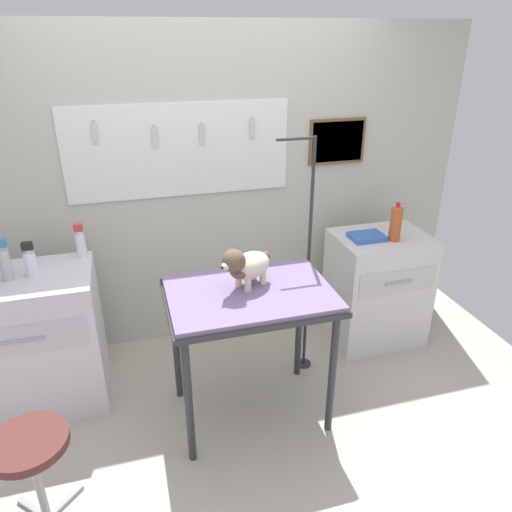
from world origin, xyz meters
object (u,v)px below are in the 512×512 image
(grooming_arm, at_px, (307,270))
(conditioner_bottle, at_px, (5,262))
(grooming_table, at_px, (250,305))
(counter_left, at_px, (35,341))
(cabinet_right, at_px, (377,288))
(dog, at_px, (246,265))
(soda_bottle, at_px, (396,223))
(stool, at_px, (30,455))

(grooming_arm, relative_size, conditioner_bottle, 6.53)
(conditioner_bottle, bearing_deg, grooming_table, -19.77)
(counter_left, height_order, cabinet_right, counter_left)
(dog, distance_m, soda_bottle, 1.27)
(conditioner_bottle, bearing_deg, stool, -80.83)
(dog, xyz_separation_m, conditioner_bottle, (-1.32, 0.43, -0.01))
(counter_left, distance_m, cabinet_right, 2.43)
(cabinet_right, height_order, conditioner_bottle, conditioner_bottle)
(dog, bearing_deg, stool, -156.35)
(grooming_arm, bearing_deg, counter_left, 175.56)
(grooming_table, distance_m, cabinet_right, 1.33)
(grooming_arm, bearing_deg, grooming_table, -144.07)
(counter_left, relative_size, conditioner_bottle, 3.56)
(grooming_table, height_order, soda_bottle, soda_bottle)
(conditioner_bottle, bearing_deg, grooming_arm, -3.87)
(soda_bottle, bearing_deg, conditioner_bottle, 179.69)
(stool, relative_size, conditioner_bottle, 2.14)
(grooming_arm, relative_size, stool, 3.04)
(dog, distance_m, counter_left, 1.45)
(grooming_table, distance_m, grooming_arm, 0.60)
(grooming_arm, relative_size, soda_bottle, 5.93)
(stool, bearing_deg, grooming_table, 21.53)
(counter_left, xyz_separation_m, conditioner_bottle, (-0.06, -0.01, 0.56))
(grooming_arm, relative_size, counter_left, 1.83)
(cabinet_right, bearing_deg, soda_bottle, -68.13)
(soda_bottle, bearing_deg, dog, -160.81)
(dog, bearing_deg, counter_left, 160.51)
(stool, bearing_deg, conditioner_bottle, 99.17)
(dog, bearing_deg, grooming_table, -75.10)
(cabinet_right, height_order, stool, cabinet_right)
(grooming_arm, xyz_separation_m, counter_left, (-1.76, 0.14, -0.32))
(counter_left, distance_m, stool, 0.96)
(dog, relative_size, soda_bottle, 1.25)
(dog, xyz_separation_m, soda_bottle, (1.20, 0.42, -0.03))
(grooming_table, relative_size, conditioner_bottle, 3.76)
(dog, height_order, cabinet_right, dog)
(dog, height_order, soda_bottle, dog)
(grooming_table, height_order, conditioner_bottle, conditioner_bottle)
(soda_bottle, bearing_deg, cabinet_right, 111.87)
(grooming_arm, bearing_deg, soda_bottle, 8.90)
(grooming_arm, distance_m, dog, 0.64)
(counter_left, bearing_deg, dog, -19.49)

